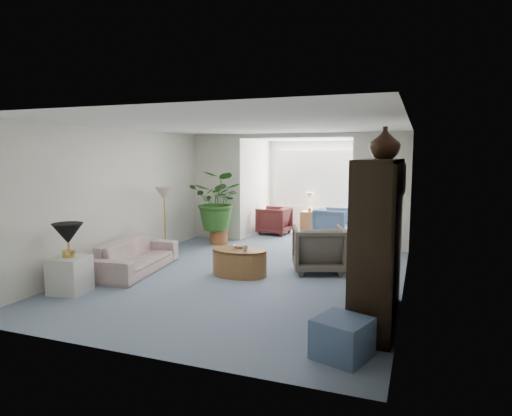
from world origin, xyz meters
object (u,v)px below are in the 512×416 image
at_px(coffee_bowl, 239,246).
at_px(side_table_dark, 362,253).
at_px(sofa, 136,256).
at_px(plant_pot, 219,237).
at_px(entertainment_cabinet, 378,241).
at_px(sunroom_table, 310,221).
at_px(ottoman, 342,338).
at_px(cabinet_urn, 385,143).
at_px(table_lamp, 68,233).
at_px(sunroom_chair_blue, 332,223).
at_px(floor_lamp, 164,194).
at_px(coffee_cup, 245,248).
at_px(end_table, 70,275).
at_px(coffee_table, 239,262).
at_px(framed_picture, 404,178).
at_px(wingback_chair, 318,249).
at_px(sunroom_chair_maroon, 274,220).

height_order(coffee_bowl, side_table_dark, side_table_dark).
xyz_separation_m(sofa, plant_pot, (0.31, 2.68, -0.12)).
relative_size(coffee_bowl, side_table_dark, 0.32).
bearing_deg(entertainment_cabinet, sunroom_table, 110.99).
distance_m(ottoman, plant_pot, 5.95).
xyz_separation_m(cabinet_urn, plant_pot, (-3.83, 3.07, -2.02)).
height_order(table_lamp, coffee_bowl, table_lamp).
bearing_deg(sunroom_chair_blue, table_lamp, 157.50).
height_order(floor_lamp, coffee_cup, floor_lamp).
distance_m(sofa, end_table, 1.36).
relative_size(table_lamp, coffee_table, 0.46).
bearing_deg(sunroom_chair_blue, coffee_cup, 174.25).
bearing_deg(sunroom_chair_blue, ottoman, -164.59).
height_order(floor_lamp, coffee_bowl, floor_lamp).
bearing_deg(entertainment_cabinet, end_table, -173.87).
bearing_deg(floor_lamp, coffee_table, -23.31).
bearing_deg(cabinet_urn, framed_picture, 66.88).
bearing_deg(framed_picture, floor_lamp, 166.50).
bearing_deg(ottoman, wingback_chair, 106.78).
bearing_deg(table_lamp, wingback_chair, 37.81).
xyz_separation_m(wingback_chair, entertainment_cabinet, (1.17, -1.99, 0.59)).
distance_m(cabinet_urn, sunroom_chair_maroon, 5.90).
bearing_deg(framed_picture, coffee_cup, 176.61).
height_order(sofa, cabinet_urn, cabinet_urn).
xyz_separation_m(ottoman, sunroom_table, (-2.07, 7.12, 0.06)).
bearing_deg(ottoman, sofa, 152.44).
height_order(coffee_bowl, sunroom_chair_blue, sunroom_chair_blue).
distance_m(wingback_chair, ottoman, 3.30).
bearing_deg(sunroom_table, table_lamp, -107.64).
bearing_deg(sunroom_chair_maroon, cabinet_urn, 36.50).
xyz_separation_m(end_table, table_lamp, (0.00, 0.00, 0.62)).
bearing_deg(floor_lamp, framed_picture, -13.50).
bearing_deg(cabinet_urn, wingback_chair, 128.06).
bearing_deg(floor_lamp, plant_pot, 70.30).
relative_size(coffee_table, side_table_dark, 1.51).
bearing_deg(coffee_table, sunroom_chair_maroon, 99.80).
relative_size(coffee_bowl, coffee_cup, 2.17).
xyz_separation_m(table_lamp, wingback_chair, (3.17, 2.46, -0.49)).
height_order(floor_lamp, sunroom_chair_maroon, floor_lamp).
distance_m(table_lamp, wingback_chair, 4.04).
xyz_separation_m(wingback_chair, cabinet_urn, (1.17, -1.49, 1.78)).
relative_size(coffee_table, cabinet_urn, 2.32).
xyz_separation_m(floor_lamp, side_table_dark, (3.87, 0.16, -0.94)).
xyz_separation_m(coffee_bowl, coffee_cup, (0.20, -0.20, 0.02)).
relative_size(coffee_bowl, entertainment_cabinet, 0.10).
bearing_deg(framed_picture, coffee_bowl, 172.56).
relative_size(coffee_cup, wingback_chair, 0.11).
height_order(coffee_table, sunroom_chair_blue, sunroom_chair_blue).
xyz_separation_m(floor_lamp, plant_pot, (0.51, 1.43, -1.09)).
bearing_deg(plant_pot, side_table_dark, -20.82).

